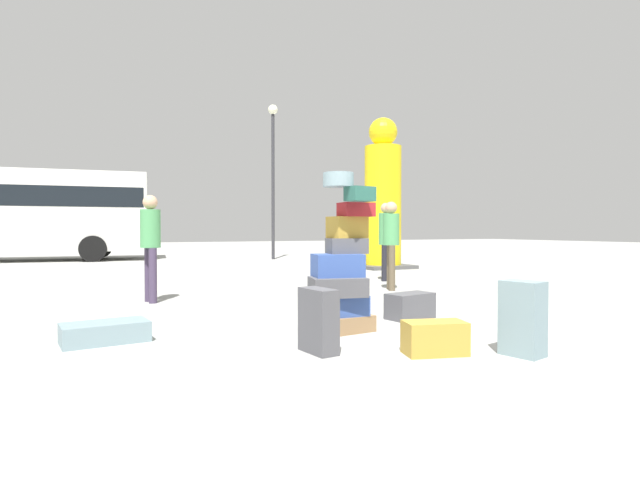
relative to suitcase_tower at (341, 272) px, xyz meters
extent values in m
plane|color=#9E9E99|center=(0.37, -0.25, -0.65)|extent=(80.00, 80.00, 0.00)
cube|color=olive|center=(-0.02, -0.02, -0.56)|extent=(0.70, 0.53, 0.18)
cube|color=#334F99|center=(-0.05, 0.01, -0.36)|extent=(0.64, 0.46, 0.22)
cube|color=#4C4C51|center=(-0.08, -0.08, -0.15)|extent=(0.65, 0.52, 0.20)
cube|color=#334F99|center=(-0.05, 0.00, 0.07)|extent=(0.59, 0.46, 0.25)
cube|color=#4C4C51|center=(0.11, 0.07, 0.28)|extent=(0.46, 0.36, 0.17)
cube|color=#B28C33|center=(0.16, 0.16, 0.49)|extent=(0.42, 0.31, 0.24)
cube|color=maroon|center=(0.23, 0.09, 0.69)|extent=(0.37, 0.26, 0.16)
cube|color=#26594C|center=(0.14, -0.17, 0.84)|extent=(0.32, 0.25, 0.16)
cylinder|color=gray|center=(-0.07, -0.06, 1.00)|extent=(0.33, 0.33, 0.15)
cube|color=gray|center=(0.96, -1.63, -0.32)|extent=(0.32, 0.39, 0.66)
cube|color=#B28C33|center=(0.28, -1.27, -0.50)|extent=(0.60, 0.42, 0.30)
cube|color=#4C4C51|center=(-0.63, -0.78, -0.36)|extent=(0.25, 0.44, 0.58)
cube|color=gray|center=(-2.37, 0.48, -0.55)|extent=(0.85, 0.54, 0.20)
cube|color=#4C4C51|center=(1.12, 0.30, -0.49)|extent=(0.65, 0.43, 0.32)
cylinder|color=black|center=(3.42, 4.44, -0.26)|extent=(0.12, 0.12, 0.78)
cylinder|color=black|center=(3.26, 4.29, -0.26)|extent=(0.12, 0.12, 0.78)
cylinder|color=#4C9959|center=(3.34, 4.37, 0.48)|extent=(0.30, 0.30, 0.69)
sphere|color=tan|center=(3.34, 4.37, 0.93)|extent=(0.22, 0.22, 0.22)
cylinder|color=#3F334C|center=(-1.67, 3.24, -0.23)|extent=(0.12, 0.12, 0.84)
cylinder|color=#3F334C|center=(-1.63, 3.03, -0.23)|extent=(0.12, 0.12, 0.84)
cylinder|color=#4C9959|center=(-1.65, 3.14, 0.48)|extent=(0.30, 0.30, 0.58)
sphere|color=tan|center=(-1.65, 3.14, 0.88)|extent=(0.22, 0.22, 0.22)
cylinder|color=brown|center=(2.58, 3.01, -0.24)|extent=(0.12, 0.12, 0.83)
cylinder|color=brown|center=(2.49, 2.81, -0.24)|extent=(0.12, 0.12, 0.83)
cylinder|color=#4C9959|center=(2.54, 2.91, 0.46)|extent=(0.30, 0.30, 0.58)
sphere|color=tan|center=(2.54, 2.91, 0.86)|extent=(0.22, 0.22, 0.22)
cylinder|color=yellow|center=(5.20, 7.45, 1.10)|extent=(1.05, 1.05, 3.50)
sphere|color=yellow|center=(5.20, 7.45, 3.26)|extent=(0.82, 0.82, 0.82)
cube|color=#4C4C4C|center=(5.20, 7.45, -0.60)|extent=(1.47, 1.47, 0.10)
cylinder|color=black|center=(-2.07, 16.51, -0.20)|extent=(0.92, 0.35, 0.90)
cylinder|color=black|center=(-2.35, 14.02, -0.20)|extent=(0.92, 0.35, 0.90)
cylinder|color=#333338|center=(3.78, 12.83, 2.07)|extent=(0.12, 0.12, 5.45)
sphere|color=#F2F2CC|center=(3.78, 12.83, 4.92)|extent=(0.36, 0.36, 0.36)
camera|label=1|loc=(-2.52, -4.87, 0.46)|focal=28.13mm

